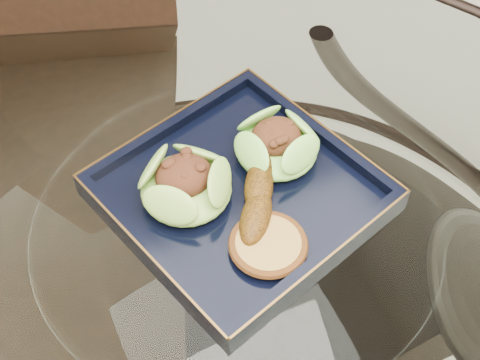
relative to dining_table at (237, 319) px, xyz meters
name	(u,v)px	position (x,y,z in m)	size (l,w,h in m)	color
dining_table	(237,319)	(0.00, 0.00, 0.00)	(1.13, 1.13, 0.77)	white
dining_chair	(53,172)	(-0.14, 0.37, -0.02)	(0.58, 0.58, 1.04)	black
navy_plate	(240,196)	(0.03, 0.06, 0.17)	(0.27, 0.27, 0.02)	black
lettuce_wrap_left	(186,186)	(-0.02, 0.08, 0.20)	(0.10, 0.10, 0.04)	olive
lettuce_wrap_right	(277,146)	(0.10, 0.09, 0.20)	(0.10, 0.10, 0.03)	#5CAB31
roasted_plantain	(259,186)	(0.05, 0.05, 0.20)	(0.15, 0.03, 0.03)	#653A0A
crumb_patty	(268,245)	(0.03, -0.02, 0.19)	(0.07, 0.07, 0.01)	#A87B38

